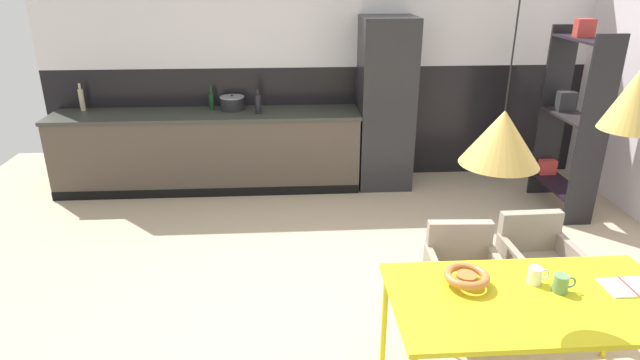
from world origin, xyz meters
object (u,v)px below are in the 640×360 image
object	(u,v)px
mug_wide_latte	(561,283)
open_shelf_unit	(571,118)
refrigerator_column	(385,104)
pendant_lamp_over_table_far	(636,99)
mug_white_ceramic	(536,275)
bottle_wine_green	(258,103)
dining_table	(534,305)
cooking_pot	(232,103)
armchair_near_window	(462,264)
bottle_vinegar_dark	(212,101)
bottle_spice_small	(82,99)
pendant_lamp_over_table_near	(502,137)
fruit_bowl	(466,277)
armchair_corner_seat	(535,252)
open_book	(628,287)

from	to	relation	value
mug_wide_latte	open_shelf_unit	world-z (taller)	open_shelf_unit
refrigerator_column	pendant_lamp_over_table_far	size ratio (longest dim) A/B	2.07
mug_white_ceramic	pendant_lamp_over_table_far	bearing A→B (deg)	-30.05
bottle_wine_green	pendant_lamp_over_table_far	world-z (taller)	pendant_lamp_over_table_far
dining_table	cooking_pot	bearing A→B (deg)	118.07
cooking_pot	open_shelf_unit	distance (m)	3.63
dining_table	armchair_near_window	xyz separation A→B (m)	(-0.13, 0.78, -0.20)
mug_wide_latte	bottle_vinegar_dark	bearing A→B (deg)	122.96
armchair_near_window	bottle_spice_small	world-z (taller)	bottle_spice_small
mug_white_ceramic	mug_wide_latte	size ratio (longest dim) A/B	0.96
mug_white_ceramic	bottle_wine_green	size ratio (longest dim) A/B	0.45
refrigerator_column	pendant_lamp_over_table_near	world-z (taller)	pendant_lamp_over_table_near
dining_table	mug_wide_latte	bearing A→B (deg)	16.52
refrigerator_column	armchair_near_window	size ratio (longest dim) A/B	2.53
pendant_lamp_over_table_far	cooking_pot	bearing A→B (deg)	121.72
fruit_bowl	open_shelf_unit	world-z (taller)	open_shelf_unit
armchair_corner_seat	fruit_bowl	size ratio (longest dim) A/B	2.95
open_shelf_unit	pendant_lamp_over_table_far	bearing A→B (deg)	-24.55
dining_table	mug_white_ceramic	world-z (taller)	mug_white_ceramic
armchair_corner_seat	open_book	world-z (taller)	same
refrigerator_column	pendant_lamp_over_table_near	bearing A→B (deg)	-91.79
armchair_corner_seat	cooking_pot	world-z (taller)	cooking_pot
fruit_bowl	bottle_spice_small	distance (m)	4.87
fruit_bowl	mug_white_ceramic	xyz separation A→B (m)	(0.40, -0.01, -0.00)
armchair_near_window	armchair_corner_seat	bearing A→B (deg)	-165.35
mug_wide_latte	cooking_pot	world-z (taller)	cooking_pot
armchair_near_window	fruit_bowl	bearing A→B (deg)	74.95
armchair_near_window	mug_wide_latte	distance (m)	0.85
fruit_bowl	bottle_spice_small	xyz separation A→B (m)	(-3.31, 3.57, 0.23)
armchair_near_window	mug_white_ceramic	bearing A→B (deg)	109.50
fruit_bowl	open_book	size ratio (longest dim) A/B	0.97
armchair_corner_seat	bottle_vinegar_dark	xyz separation A→B (m)	(-2.63, 2.77, 0.49)
dining_table	pendant_lamp_over_table_far	size ratio (longest dim) A/B	1.69
bottle_vinegar_dark	bottle_wine_green	world-z (taller)	same
fruit_bowl	cooking_pot	size ratio (longest dim) A/B	0.93
fruit_bowl	mug_wide_latte	distance (m)	0.51
bottle_vinegar_dark	pendant_lamp_over_table_near	world-z (taller)	pendant_lamp_over_table_near
armchair_near_window	pendant_lamp_over_table_near	size ratio (longest dim) A/B	0.70
dining_table	mug_white_ceramic	distance (m)	0.18
dining_table	bottle_spice_small	bearing A→B (deg)	134.45
open_book	bottle_vinegar_dark	bearing A→B (deg)	127.23
bottle_wine_green	cooking_pot	bearing A→B (deg)	148.14
dining_table	mug_white_ceramic	size ratio (longest dim) A/B	12.63
bottle_wine_green	open_shelf_unit	bearing A→B (deg)	-12.86
open_book	bottle_spice_small	distance (m)	5.58
open_book	open_shelf_unit	distance (m)	2.87
refrigerator_column	armchair_near_window	bearing A→B (deg)	-88.52
mug_white_ceramic	pendant_lamp_over_table_far	xyz separation A→B (m)	(0.25, -0.15, 1.05)
armchair_near_window	bottle_wine_green	xyz separation A→B (m)	(-1.51, 2.68, 0.51)
fruit_bowl	pendant_lamp_over_table_near	world-z (taller)	pendant_lamp_over_table_near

